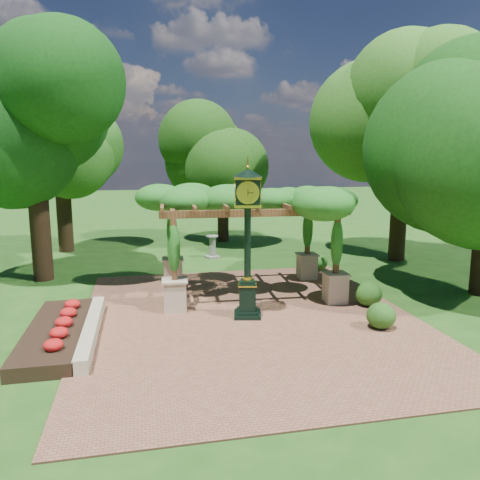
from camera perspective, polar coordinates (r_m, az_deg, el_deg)
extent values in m
plane|color=#1E4714|center=(13.59, 2.20, -11.00)|extent=(120.00, 120.00, 0.00)
cube|color=brown|center=(14.50, 1.23, -9.54)|extent=(10.00, 12.00, 0.04)
cube|color=#C6B793|center=(13.71, -17.66, -10.40)|extent=(0.35, 5.00, 0.40)
cube|color=red|center=(13.85, -21.42, -10.52)|extent=(1.50, 5.00, 0.36)
cube|color=black|center=(14.62, 0.90, -9.04)|extent=(0.96, 0.96, 0.12)
cube|color=black|center=(14.45, 0.91, -6.99)|extent=(0.60, 0.60, 0.91)
cube|color=gold|center=(14.34, 0.91, -5.45)|extent=(0.67, 0.67, 0.04)
cylinder|color=black|center=(14.04, 0.92, -0.28)|extent=(0.24, 0.24, 2.32)
cube|color=black|center=(13.85, 0.94, 5.90)|extent=(0.84, 0.84, 0.71)
cylinder|color=white|center=(13.49, 0.97, 5.79)|extent=(0.60, 0.15, 0.61)
cone|color=black|center=(13.82, 0.95, 8.20)|extent=(1.08, 1.08, 0.25)
sphere|color=gold|center=(13.82, 0.95, 8.83)|extent=(0.14, 0.14, 0.14)
cube|color=#C2AE90|center=(15.17, -7.94, -6.74)|extent=(0.73, 0.73, 0.97)
cube|color=brown|center=(14.81, -8.08, -1.07)|extent=(0.18, 0.18, 1.98)
cube|color=#C2AE90|center=(16.17, 11.52, -5.80)|extent=(0.73, 0.73, 0.97)
cube|color=brown|center=(15.82, 11.72, -0.46)|extent=(0.18, 0.18, 1.98)
cube|color=#C2AE90|center=(18.28, -8.17, -3.85)|extent=(0.73, 0.73, 0.97)
cube|color=brown|center=(17.97, -8.29, 0.89)|extent=(0.18, 0.18, 1.98)
cube|color=#C2AE90|center=(19.11, 8.15, -3.23)|extent=(0.73, 0.73, 0.97)
cube|color=brown|center=(18.82, 8.26, 1.30)|extent=(0.18, 0.18, 1.98)
cube|color=brown|center=(14.92, 2.18, 3.30)|extent=(6.22, 0.45, 0.24)
cube|color=brown|center=(18.07, 0.18, 4.49)|extent=(6.22, 0.45, 0.24)
ellipsoid|color=#20631C|center=(16.46, 1.09, 4.95)|extent=(6.40, 4.15, 1.07)
cube|color=gray|center=(23.04, -3.37, -2.05)|extent=(0.79, 0.79, 0.11)
cylinder|color=gray|center=(22.94, -3.38, -0.82)|extent=(0.40, 0.40, 1.00)
cylinder|color=gray|center=(22.85, -3.40, 0.47)|extent=(0.74, 0.74, 0.06)
ellipsoid|color=#224F16|center=(14.14, 16.82, -8.82)|extent=(0.96, 0.96, 0.75)
ellipsoid|color=#255718|center=(16.09, 15.40, -6.36)|extent=(0.99, 0.99, 0.79)
ellipsoid|color=#26611C|center=(20.51, 9.52, -2.71)|extent=(1.01, 1.01, 0.72)
cylinder|color=black|center=(20.22, -23.13, 0.84)|extent=(0.77, 0.77, 3.86)
ellipsoid|color=#103D0F|center=(20.10, -24.14, 14.98)|extent=(5.17, 5.17, 6.09)
cylinder|color=#2F1F12|center=(26.00, -20.59, 2.45)|extent=(0.77, 0.77, 3.46)
ellipsoid|color=#265919|center=(25.84, -21.21, 12.31)|extent=(3.88, 3.88, 5.46)
cylinder|color=black|center=(27.39, -2.07, 2.91)|extent=(0.64, 0.64, 2.95)
ellipsoid|color=#193E0F|center=(27.18, -2.13, 10.90)|extent=(4.31, 4.31, 4.66)
cylinder|color=black|center=(23.46, 18.74, 2.33)|extent=(0.76, 0.76, 3.89)
ellipsoid|color=#2E611B|center=(23.36, 19.45, 14.61)|extent=(5.79, 5.79, 6.14)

